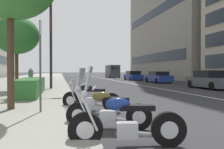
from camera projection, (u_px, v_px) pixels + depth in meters
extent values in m
cube|color=gray|center=(26.00, 80.00, 31.57)|extent=(160.00, 10.73, 0.15)
cube|color=silver|center=(104.00, 79.00, 39.25)|extent=(110.00, 0.16, 0.01)
cylinder|color=black|center=(86.00, 129.00, 4.05)|extent=(0.26, 0.65, 0.64)
cylinder|color=silver|center=(86.00, 129.00, 4.05)|extent=(0.20, 0.34, 0.32)
cylinder|color=black|center=(169.00, 129.00, 4.05)|extent=(0.26, 0.65, 0.64)
cylinder|color=silver|center=(169.00, 129.00, 4.05)|extent=(0.20, 0.34, 0.32)
cube|color=silver|center=(127.00, 130.00, 4.05)|extent=(0.34, 0.43, 0.28)
cube|color=black|center=(137.00, 108.00, 4.04)|extent=(0.36, 0.67, 0.10)
ellipsoid|color=navy|center=(118.00, 104.00, 4.04)|extent=(0.34, 0.50, 0.24)
cylinder|color=silver|center=(90.00, 113.00, 3.97)|extent=(0.11, 0.32, 0.64)
cylinder|color=silver|center=(90.00, 112.00, 4.11)|extent=(0.11, 0.32, 0.64)
cylinder|color=silver|center=(94.00, 88.00, 4.03)|extent=(0.59, 0.17, 0.04)
sphere|color=silver|center=(84.00, 94.00, 4.04)|extent=(0.14, 0.14, 0.14)
cube|color=#B2BCC6|center=(89.00, 78.00, 4.03)|extent=(0.46, 0.22, 0.44)
cylinder|color=silver|center=(141.00, 134.00, 4.19)|extent=(0.24, 0.69, 0.16)
cylinder|color=black|center=(79.00, 115.00, 5.44)|extent=(0.34, 0.62, 0.62)
cylinder|color=silver|center=(79.00, 115.00, 5.44)|extent=(0.24, 0.34, 0.31)
cylinder|color=black|center=(139.00, 117.00, 5.22)|extent=(0.34, 0.62, 0.62)
cylinder|color=silver|center=(139.00, 117.00, 5.22)|extent=(0.24, 0.34, 0.31)
cube|color=silver|center=(108.00, 116.00, 5.33)|extent=(0.38, 0.45, 0.28)
cube|color=black|center=(116.00, 99.00, 5.30)|extent=(0.44, 0.68, 0.10)
ellipsoid|color=brown|center=(101.00, 97.00, 5.35)|extent=(0.39, 0.52, 0.24)
cylinder|color=silver|center=(81.00, 103.00, 5.35)|extent=(0.16, 0.31, 0.64)
cylinder|color=silver|center=(83.00, 102.00, 5.49)|extent=(0.16, 0.31, 0.64)
cylinder|color=silver|center=(85.00, 84.00, 5.40)|extent=(0.57, 0.26, 0.04)
sphere|color=silver|center=(78.00, 89.00, 5.43)|extent=(0.14, 0.14, 0.14)
cube|color=#B2BCC6|center=(81.00, 77.00, 5.41)|extent=(0.45, 0.27, 0.44)
cylinder|color=silver|center=(120.00, 120.00, 5.43)|extent=(0.34, 0.67, 0.16)
cylinder|color=black|center=(71.00, 100.00, 8.01)|extent=(0.44, 0.61, 0.64)
cylinder|color=silver|center=(71.00, 100.00, 8.01)|extent=(0.28, 0.34, 0.32)
cylinder|color=black|center=(112.00, 102.00, 7.53)|extent=(0.44, 0.61, 0.64)
cylinder|color=silver|center=(112.00, 102.00, 7.53)|extent=(0.28, 0.34, 0.32)
cube|color=silver|center=(91.00, 102.00, 7.77)|extent=(0.42, 0.46, 0.28)
cube|color=black|center=(95.00, 90.00, 7.71)|extent=(0.52, 0.66, 0.10)
ellipsoid|color=black|center=(86.00, 88.00, 7.81)|extent=(0.44, 0.52, 0.24)
cylinder|color=silver|center=(72.00, 92.00, 7.91)|extent=(0.20, 0.29, 0.64)
cylinder|color=silver|center=(74.00, 92.00, 8.04)|extent=(0.20, 0.29, 0.64)
cylinder|color=silver|center=(75.00, 80.00, 7.95)|extent=(0.53, 0.34, 0.04)
sphere|color=silver|center=(71.00, 83.00, 8.00)|extent=(0.14, 0.14, 0.14)
cylinder|color=silver|center=(100.00, 105.00, 7.82)|extent=(0.43, 0.63, 0.16)
cube|color=#4C515B|center=(210.00, 82.00, 17.29)|extent=(4.29, 1.95, 0.73)
cube|color=black|center=(210.00, 74.00, 17.33)|extent=(1.99, 1.76, 0.55)
cylinder|color=black|center=(191.00, 84.00, 18.49)|extent=(0.62, 0.23, 0.62)
cylinder|color=black|center=(209.00, 84.00, 18.85)|extent=(0.62, 0.23, 0.62)
cylinder|color=black|center=(212.00, 86.00, 15.75)|extent=(0.62, 0.23, 0.62)
cube|color=navy|center=(158.00, 78.00, 26.19)|extent=(4.23, 1.79, 0.71)
cube|color=black|center=(159.00, 73.00, 26.10)|extent=(2.24, 1.64, 0.45)
cylinder|color=black|center=(147.00, 80.00, 27.37)|extent=(0.62, 0.22, 0.62)
cylinder|color=black|center=(159.00, 79.00, 27.74)|extent=(0.62, 0.22, 0.62)
cylinder|color=black|center=(157.00, 81.00, 24.65)|extent=(0.62, 0.22, 0.62)
cylinder|color=black|center=(170.00, 80.00, 25.02)|extent=(0.62, 0.22, 0.62)
cube|color=navy|center=(133.00, 77.00, 33.74)|extent=(4.52, 1.96, 0.69)
cube|color=black|center=(133.00, 73.00, 33.70)|extent=(2.46, 1.75, 0.55)
cylinder|color=black|center=(125.00, 78.00, 35.03)|extent=(0.63, 0.24, 0.62)
cylinder|color=black|center=(135.00, 78.00, 35.36)|extent=(0.63, 0.24, 0.62)
cylinder|color=black|center=(131.00, 78.00, 32.14)|extent=(0.63, 0.24, 0.62)
cylinder|color=black|center=(141.00, 78.00, 32.47)|extent=(0.63, 0.24, 0.62)
cube|color=#4C5156|center=(112.00, 71.00, 47.58)|extent=(5.77, 2.18, 2.38)
cube|color=black|center=(115.00, 68.00, 44.79)|extent=(0.07, 1.74, 0.56)
cylinder|color=black|center=(106.00, 75.00, 49.31)|extent=(0.73, 0.27, 0.72)
cylinder|color=black|center=(115.00, 75.00, 49.70)|extent=(0.73, 0.27, 0.72)
cylinder|color=black|center=(110.00, 76.00, 45.50)|extent=(0.73, 0.27, 0.72)
cylinder|color=black|center=(119.00, 76.00, 45.89)|extent=(0.73, 0.27, 0.72)
cylinder|color=#47494C|center=(40.00, 66.00, 6.67)|extent=(0.06, 0.06, 2.77)
cube|color=silver|center=(41.00, 28.00, 6.66)|extent=(0.32, 0.02, 0.40)
cylinder|color=#232326|center=(51.00, 35.00, 15.56)|extent=(0.18, 0.18, 7.59)
cube|color=#B21E23|center=(51.00, 23.00, 15.21)|extent=(0.56, 0.03, 1.10)
cube|color=#B21E23|center=(51.00, 25.00, 15.89)|extent=(0.56, 0.03, 1.10)
cube|color=#337033|center=(31.00, 86.00, 11.67)|extent=(5.22, 1.10, 0.84)
cylinder|color=#473323|center=(11.00, 62.00, 7.17)|extent=(0.22, 0.22, 3.07)
cylinder|color=#473323|center=(17.00, 71.00, 14.67)|extent=(0.22, 0.22, 2.51)
ellipsoid|color=#2D6B2D|center=(16.00, 35.00, 14.64)|extent=(2.92, 2.92, 2.48)
cube|color=#3F724C|center=(31.00, 80.00, 20.96)|extent=(0.34, 0.38, 0.77)
cube|color=#3F724C|center=(31.00, 73.00, 20.95)|extent=(0.38, 0.47, 0.53)
sphere|color=#8C6647|center=(31.00, 69.00, 20.94)|extent=(0.21, 0.21, 0.21)
cube|color=#232D3D|center=(152.00, 58.00, 40.93)|extent=(22.87, 0.08, 1.50)
cube|color=#232D3D|center=(152.00, 14.00, 40.80)|extent=(22.87, 0.08, 1.50)
cube|color=#2D3842|center=(1.00, 59.00, 42.17)|extent=(22.04, 0.08, 1.50)
cube|color=#2D3842|center=(1.00, 31.00, 42.08)|extent=(22.04, 0.08, 1.50)
cube|color=#2D3842|center=(0.00, 2.00, 41.99)|extent=(22.04, 0.08, 1.50)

